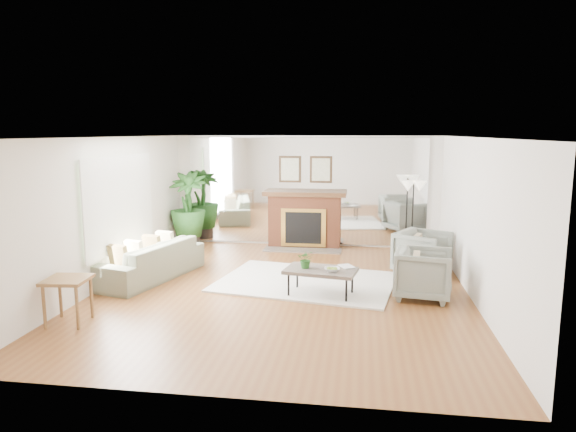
% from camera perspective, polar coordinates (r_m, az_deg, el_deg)
% --- Properties ---
extents(ground, '(7.00, 7.00, 0.00)m').
position_cam_1_polar(ground, '(8.55, -0.66, -8.26)').
color(ground, brown).
rests_on(ground, ground).
extents(wall_left, '(0.02, 7.00, 2.50)m').
position_cam_1_polar(wall_left, '(9.20, -19.40, 0.47)').
color(wall_left, silver).
rests_on(wall_left, ground).
extents(wall_right, '(0.02, 7.00, 2.50)m').
position_cam_1_polar(wall_right, '(8.34, 20.07, -0.44)').
color(wall_right, silver).
rests_on(wall_right, ground).
extents(wall_back, '(6.00, 0.02, 2.50)m').
position_cam_1_polar(wall_back, '(11.69, 1.97, 2.77)').
color(wall_back, silver).
rests_on(wall_back, ground).
extents(mirror_panel, '(5.40, 0.04, 2.40)m').
position_cam_1_polar(mirror_panel, '(11.67, 1.96, 2.76)').
color(mirror_panel, silver).
rests_on(mirror_panel, wall_back).
extents(window_panel, '(0.04, 2.40, 1.50)m').
position_cam_1_polar(window_panel, '(9.53, -18.17, 1.43)').
color(window_panel, '#B2E09E').
rests_on(window_panel, wall_left).
extents(fireplace, '(1.85, 0.83, 2.05)m').
position_cam_1_polar(fireplace, '(11.54, 1.83, -0.27)').
color(fireplace, brown).
rests_on(fireplace, ground).
extents(area_rug, '(3.26, 2.57, 0.03)m').
position_cam_1_polar(area_rug, '(8.97, 2.03, -7.30)').
color(area_rug, white).
rests_on(area_rug, ground).
extents(coffee_table, '(1.20, 0.83, 0.44)m').
position_cam_1_polar(coffee_table, '(8.17, 3.67, -6.14)').
color(coffee_table, '#655A50').
rests_on(coffee_table, ground).
extents(sofa, '(1.42, 2.40, 0.66)m').
position_cam_1_polar(sofa, '(9.48, -15.15, -4.76)').
color(sofa, slate).
rests_on(sofa, ground).
extents(armchair_back, '(1.18, 1.17, 0.79)m').
position_cam_1_polar(armchair_back, '(9.75, 14.71, -3.93)').
color(armchair_back, gray).
rests_on(armchair_back, ground).
extents(armchair_front, '(0.98, 0.96, 0.78)m').
position_cam_1_polar(armchair_front, '(8.35, 14.84, -6.22)').
color(armchair_front, gray).
rests_on(armchair_front, ground).
extents(side_table, '(0.61, 0.61, 0.63)m').
position_cam_1_polar(side_table, '(7.60, -23.32, -7.11)').
color(side_table, olive).
rests_on(side_table, ground).
extents(potted_ficus, '(0.89, 0.89, 1.71)m').
position_cam_1_polar(potted_ficus, '(11.74, -11.06, 0.97)').
color(potted_ficus, black).
rests_on(potted_ficus, ground).
extents(floor_lamp, '(0.52, 0.29, 1.58)m').
position_cam_1_polar(floor_lamp, '(10.91, 13.77, 2.59)').
color(floor_lamp, black).
rests_on(floor_lamp, ground).
extents(tabletop_plant, '(0.27, 0.24, 0.29)m').
position_cam_1_polar(tabletop_plant, '(8.16, 2.02, -4.81)').
color(tabletop_plant, '#285E22').
rests_on(tabletop_plant, coffee_table).
extents(fruit_bowl, '(0.27, 0.27, 0.06)m').
position_cam_1_polar(fruit_bowl, '(8.02, 4.92, -5.95)').
color(fruit_bowl, olive).
rests_on(fruit_bowl, coffee_table).
extents(book, '(0.30, 0.33, 0.02)m').
position_cam_1_polar(book, '(8.26, 5.94, -5.67)').
color(book, olive).
rests_on(book, coffee_table).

